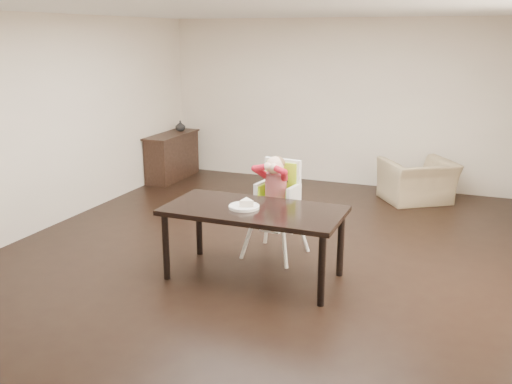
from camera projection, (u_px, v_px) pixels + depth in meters
ground at (268, 253)px, 6.58m from camera, size 7.00×7.00×0.00m
room_walls at (269, 91)px, 6.08m from camera, size 6.02×7.02×2.71m
dining_table at (254, 216)px, 5.77m from camera, size 1.80×0.90×0.75m
high_chair at (277, 186)px, 6.34m from camera, size 0.54×0.54×1.15m
plate at (245, 205)px, 5.74m from camera, size 0.33×0.33×0.09m
armchair at (418, 174)px, 8.50m from camera, size 1.16×1.07×0.85m
sideboard at (172, 156)px, 9.88m from camera, size 0.44×1.26×0.79m
vase at (180, 126)px, 10.04m from camera, size 0.19×0.20×0.17m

